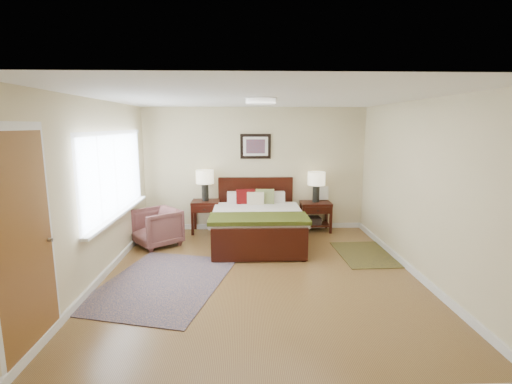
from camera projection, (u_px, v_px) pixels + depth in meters
floor at (260, 276)px, 5.36m from camera, size 5.00×5.00×0.00m
back_wall at (255, 169)px, 7.59m from camera, size 4.50×0.04×2.50m
front_wall at (277, 251)px, 2.67m from camera, size 4.50×0.04×2.50m
left_wall at (96, 192)px, 5.06m from camera, size 0.04×5.00×2.50m
right_wall at (420, 190)px, 5.21m from camera, size 0.04×5.00×2.50m
ceiling at (261, 98)px, 4.91m from camera, size 4.50×5.00×0.02m
window at (117, 176)px, 5.72m from camera, size 0.11×2.72×1.32m
door at (25, 245)px, 3.37m from camera, size 0.06×1.00×2.18m
ceil_fixture at (261, 101)px, 4.91m from camera, size 0.44×0.44×0.08m
bed at (257, 217)px, 6.77m from camera, size 1.65×1.99×1.07m
wall_art at (256, 146)px, 7.48m from camera, size 0.62×0.05×0.50m
nightstand_left at (205, 207)px, 7.44m from camera, size 0.54×0.49×0.65m
nightstand_right at (316, 213)px, 7.55m from camera, size 0.61×0.45×0.60m
lamp_left at (205, 179)px, 7.36m from camera, size 0.35×0.35×0.61m
lamp_right at (316, 181)px, 7.45m from camera, size 0.35×0.35×0.61m
armchair at (157, 227)px, 6.65m from camera, size 1.02×1.02×0.67m
rug_persian at (163, 283)px, 5.11m from camera, size 2.02×2.48×0.01m
rug_navy at (365, 254)px, 6.23m from camera, size 0.90×1.31×0.01m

